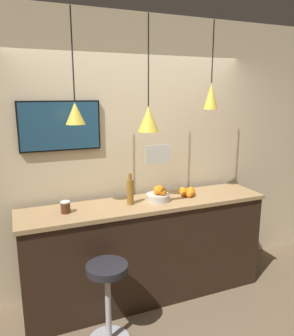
{
  "coord_description": "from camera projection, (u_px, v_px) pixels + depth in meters",
  "views": [
    {
      "loc": [
        -1.19,
        -2.25,
        2.11
      ],
      "look_at": [
        0.0,
        0.64,
        1.4
      ],
      "focal_mm": 35.0,
      "sensor_mm": 36.0,
      "label": 1
    }
  ],
  "objects": [
    {
      "name": "spread_jar",
      "position": [
        65.0,
        207.0,
        2.97
      ],
      "size": [
        0.09,
        0.09,
        0.11
      ],
      "color": "#562D19",
      "rests_on": "service_counter"
    },
    {
      "name": "bar_stool",
      "position": [
        108.0,
        290.0,
        2.74
      ],
      "size": [
        0.37,
        0.37,
        0.73
      ],
      "color": "#B7B7BC",
      "rests_on": "ground_plane"
    },
    {
      "name": "fruit_bowl",
      "position": [
        158.0,
        194.0,
        3.3
      ],
      "size": [
        0.24,
        0.24,
        0.16
      ],
      "color": "beige",
      "rests_on": "service_counter"
    },
    {
      "name": "mounted_tv",
      "position": [
        60.0,
        126.0,
        3.12
      ],
      "size": [
        0.77,
        0.04,
        0.48
      ],
      "color": "black"
    },
    {
      "name": "back_wall",
      "position": [
        133.0,
        156.0,
        3.54
      ],
      "size": [
        8.0,
        0.06,
        2.9
      ],
      "color": "beige",
      "rests_on": "ground_plane"
    },
    {
      "name": "orange_pile",
      "position": [
        189.0,
        192.0,
        3.47
      ],
      "size": [
        0.18,
        0.2,
        0.09
      ],
      "color": "orange",
      "rests_on": "service_counter"
    },
    {
      "name": "pendant_lamp_middle",
      "position": [
        148.0,
        119.0,
        3.06
      ],
      "size": [
        0.2,
        0.2,
        1.04
      ],
      "color": "black"
    },
    {
      "name": "juice_bottle",
      "position": [
        130.0,
        191.0,
        3.18
      ],
      "size": [
        0.07,
        0.07,
        0.31
      ],
      "color": "olive",
      "rests_on": "service_counter"
    },
    {
      "name": "ground_plane",
      "position": [
        174.0,
        334.0,
        2.93
      ],
      "size": [
        14.0,
        14.0,
        0.0
      ],
      "primitive_type": "plane",
      "color": "#756047"
    },
    {
      "name": "service_counter",
      "position": [
        147.0,
        250.0,
        3.39
      ],
      "size": [
        2.51,
        0.55,
        1.05
      ],
      "color": "black",
      "rests_on": "ground_plane"
    },
    {
      "name": "pendant_lamp_right",
      "position": [
        211.0,
        96.0,
        3.27
      ],
      "size": [
        0.14,
        0.14,
        0.85
      ],
      "color": "black"
    },
    {
      "name": "pendant_lamp_left",
      "position": [
        75.0,
        112.0,
        2.79
      ],
      "size": [
        0.17,
        0.17,
        0.95
      ],
      "color": "black"
    },
    {
      "name": "hanging_menu_board",
      "position": [
        158.0,
        154.0,
        3.0
      ],
      "size": [
        0.24,
        0.01,
        0.17
      ],
      "color": "silver"
    }
  ]
}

